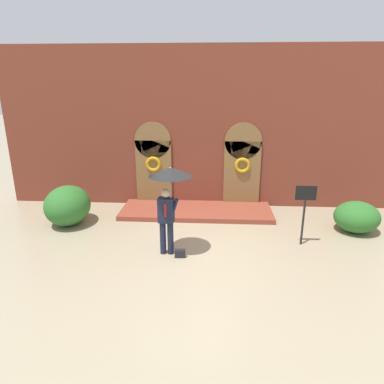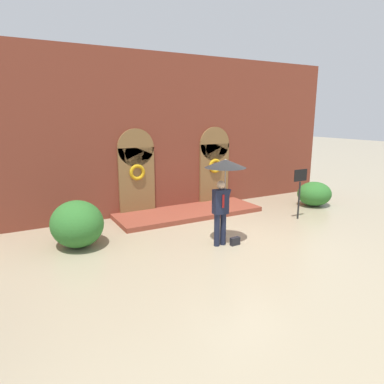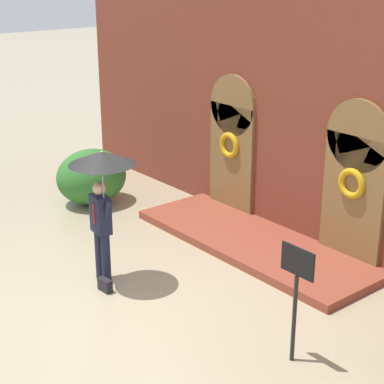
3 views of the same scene
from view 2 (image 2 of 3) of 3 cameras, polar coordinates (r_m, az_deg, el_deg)
ground_plane at (r=9.85m, az=7.96°, el=-8.18°), size 80.00×80.00×0.00m
building_facade at (r=12.79m, az=-2.92°, el=9.04°), size 14.00×2.30×5.60m
person_with_umbrella at (r=9.08m, az=5.38°, el=2.64°), size 1.10×1.10×2.36m
handbag at (r=9.55m, az=7.19°, el=-8.14°), size 0.29×0.14×0.22m
sign_post at (r=12.10m, az=17.54°, el=1.02°), size 0.56×0.06×1.72m
shrub_left at (r=9.76m, az=-18.60°, el=-5.04°), size 1.39×1.63×1.25m
shrub_right at (r=14.26m, az=19.71°, el=-0.29°), size 1.34×1.24×0.94m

